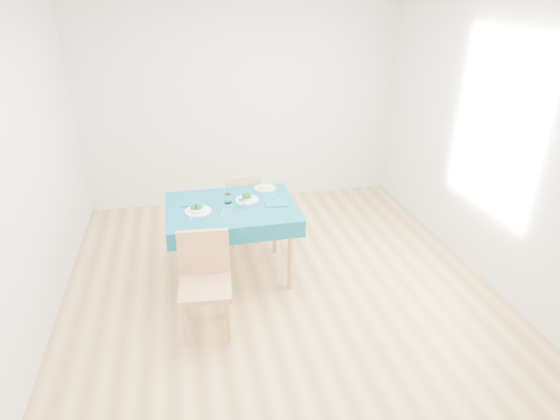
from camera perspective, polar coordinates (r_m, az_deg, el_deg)
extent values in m
cube|color=#A57D44|center=(4.53, 0.00, -9.89)|extent=(4.00, 4.50, 0.02)
cube|color=silver|center=(6.04, -4.71, 13.33)|extent=(4.00, 0.02, 2.70)
cube|color=silver|center=(2.01, 14.33, -14.09)|extent=(4.00, 0.02, 2.70)
cube|color=silver|center=(4.01, -29.25, 3.83)|extent=(0.02, 4.50, 2.70)
cube|color=silver|center=(4.73, 24.62, 7.72)|extent=(0.02, 4.50, 2.70)
cube|color=#094F6A|center=(4.58, -5.75, -3.80)|extent=(1.20, 0.91, 0.76)
cube|color=tan|center=(3.80, -9.20, -8.15)|extent=(0.46, 0.49, 1.05)
cube|color=tan|center=(5.15, -5.00, 0.78)|extent=(0.46, 0.49, 0.93)
cube|color=silver|center=(4.26, -10.94, -0.75)|extent=(0.04, 0.16, 0.00)
cube|color=silver|center=(4.30, -6.94, -0.17)|extent=(0.07, 0.20, 0.00)
cube|color=silver|center=(4.50, -4.65, 1.10)|extent=(0.07, 0.19, 0.00)
cube|color=silver|center=(4.54, -0.42, 1.42)|extent=(0.06, 0.22, 0.00)
cube|color=#0E5A76|center=(4.50, -10.47, 0.84)|extent=(0.24, 0.18, 0.01)
cube|color=#0E5A76|center=(4.42, -0.44, 0.80)|extent=(0.23, 0.17, 0.01)
cylinder|color=white|center=(4.46, -6.38, 1.40)|extent=(0.07, 0.07, 0.09)
cylinder|color=white|center=(4.35, -4.70, 0.78)|extent=(0.06, 0.06, 0.08)
cylinder|color=#CAE16D|center=(4.77, -1.82, 2.71)|extent=(0.22, 0.22, 0.01)
cube|color=beige|center=(4.77, -1.82, 2.85)|extent=(0.10, 0.10, 0.02)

